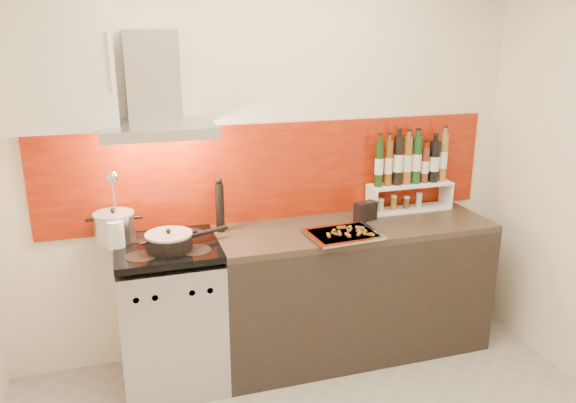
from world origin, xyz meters
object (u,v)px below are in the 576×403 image
object	(u,v)px
range_stove	(171,316)
baking_tray	(344,234)
stock_pot	(115,227)
saute_pan	(170,241)
pepper_mill	(220,206)
counter	(353,289)

from	to	relation	value
range_stove	baking_tray	xyz separation A→B (m)	(1.05, -0.16, 0.47)
stock_pot	baking_tray	bearing A→B (deg)	-13.20
range_stove	baking_tray	distance (m)	1.16
saute_pan	pepper_mill	size ratio (longest dim) A/B	1.44
stock_pot	pepper_mill	bearing A→B (deg)	0.28
range_stove	saute_pan	distance (m)	0.52
saute_pan	pepper_mill	bearing A→B (deg)	34.62
range_stove	counter	xyz separation A→B (m)	(1.20, 0.00, 0.01)
baking_tray	stock_pot	bearing A→B (deg)	166.80
saute_pan	baking_tray	xyz separation A→B (m)	(1.03, -0.09, -0.04)
pepper_mill	range_stove	bearing A→B (deg)	-156.59
saute_pan	baking_tray	distance (m)	1.04
counter	pepper_mill	size ratio (longest dim) A/B	5.18
range_stove	baking_tray	bearing A→B (deg)	-8.85
counter	saute_pan	distance (m)	1.29
counter	baking_tray	size ratio (longest dim) A/B	3.95
counter	stock_pot	size ratio (longest dim) A/B	7.58
stock_pot	saute_pan	xyz separation A→B (m)	(0.30, -0.23, -0.04)
baking_tray	counter	bearing A→B (deg)	48.32
counter	saute_pan	size ratio (longest dim) A/B	3.60
baking_tray	saute_pan	bearing A→B (deg)	175.26
counter	baking_tray	bearing A→B (deg)	-131.68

